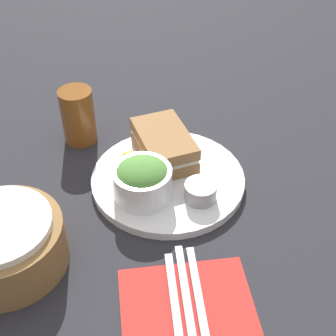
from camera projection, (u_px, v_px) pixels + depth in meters
The scene contains 12 objects.
ground_plane at pixel (168, 183), 0.88m from camera, with size 4.00×4.00×0.00m, color #232328.
plate at pixel (168, 179), 0.88m from camera, with size 0.29×0.29×0.02m, color silver.
sandwich at pixel (166, 145), 0.90m from camera, with size 0.16×0.12×0.06m.
salad_bowl at pixel (142, 179), 0.81m from camera, with size 0.10×0.10×0.07m.
dressing_cup at pixel (201, 191), 0.82m from camera, with size 0.06×0.06×0.03m, color #99999E.
orange_wedge at pixel (130, 162), 0.87m from camera, with size 0.04×0.04×0.04m, color orange.
drink_glass at pixel (78, 116), 0.95m from camera, with size 0.07×0.07×0.12m, color brown.
bread_basket at pixel (4, 243), 0.71m from camera, with size 0.19×0.19×0.09m.
napkin at pixel (186, 301), 0.69m from camera, with size 0.14×0.19×0.00m, color #B22823.
fork at pixel (199, 298), 0.68m from camera, with size 0.19×0.01×0.01m, color #B2B2B7.
knife at pixel (186, 299), 0.68m from camera, with size 0.20×0.01×0.01m, color #B2B2B7.
spoon at pixel (174, 300), 0.68m from camera, with size 0.17×0.01×0.01m, color #B2B2B7.
Camera 1 is at (-0.65, 0.09, 0.60)m, focal length 50.00 mm.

